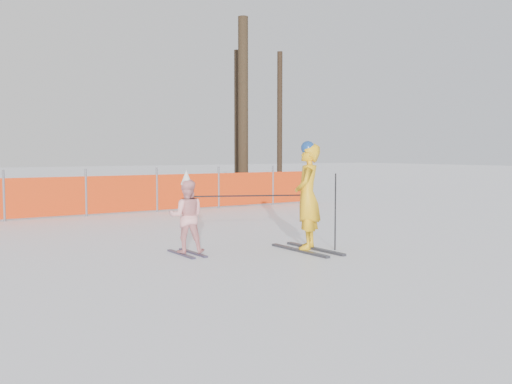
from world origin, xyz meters
TOP-DOWN VIEW (x-y plane):
  - ground at (0.00, 0.00)m, footprint 120.00×120.00m
  - adult at (0.68, -0.05)m, footprint 0.76×1.49m
  - child at (-1.18, 0.78)m, footprint 0.73×0.92m
  - ski_poles at (0.34, 0.10)m, footprint 2.22×1.00m
  - safety_fence at (-1.23, 7.29)m, footprint 15.40×0.06m
  - tree_trunks at (6.20, 10.15)m, footprint 4.10×3.42m

SIDE VIEW (x-z plane):
  - ground at x=0.00m, z-range 0.00..0.00m
  - safety_fence at x=-1.23m, z-range -0.07..1.18m
  - child at x=-1.18m, z-range -0.06..1.33m
  - ski_poles at x=0.34m, z-range 0.17..1.49m
  - adult at x=0.68m, z-range 0.00..1.87m
  - tree_trunks at x=6.20m, z-range -0.11..6.15m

